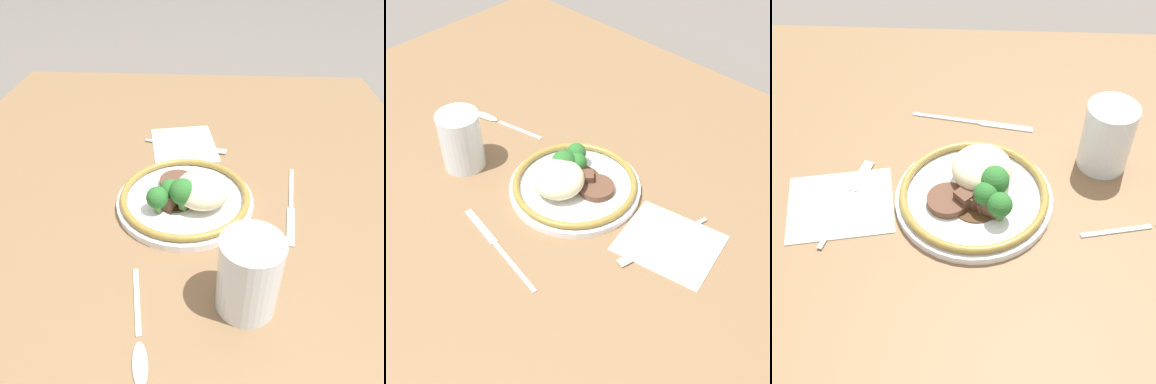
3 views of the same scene
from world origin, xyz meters
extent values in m
plane|color=#5B5651|center=(0.00, 0.00, 0.00)|extent=(8.00, 8.00, 0.00)
cube|color=brown|center=(0.00, 0.00, 0.02)|extent=(1.31, 1.00, 0.04)
cube|color=silver|center=(-0.23, 0.00, 0.04)|extent=(0.18, 0.16, 0.00)
cylinder|color=white|center=(-0.04, 0.02, 0.05)|extent=(0.23, 0.23, 0.01)
torus|color=olive|center=(-0.04, 0.02, 0.06)|extent=(0.22, 0.22, 0.01)
ellipsoid|color=beige|center=(-0.03, 0.05, 0.08)|extent=(0.09, 0.09, 0.06)
cylinder|color=brown|center=(-0.07, 0.00, 0.06)|extent=(0.06, 0.06, 0.01)
cylinder|color=#472D19|center=(-0.03, 0.00, 0.05)|extent=(0.07, 0.07, 0.00)
cube|color=brown|center=(-0.02, -0.01, 0.06)|extent=(0.03, 0.03, 0.02)
cube|color=brown|center=(-0.03, 0.00, 0.06)|extent=(0.03, 0.03, 0.03)
cube|color=brown|center=(-0.01, -0.01, 0.07)|extent=(0.04, 0.04, 0.03)
cube|color=brown|center=(-0.05, 0.00, 0.06)|extent=(0.04, 0.04, 0.02)
cube|color=brown|center=(-0.02, 0.00, 0.06)|extent=(0.02, 0.02, 0.02)
cube|color=brown|center=(-0.04, 0.00, 0.06)|extent=(0.03, 0.03, 0.02)
cylinder|color=#568442|center=(-0.01, 0.01, 0.06)|extent=(0.02, 0.02, 0.02)
sphere|color=#286628|center=(-0.01, 0.01, 0.09)|extent=(0.04, 0.04, 0.04)
cylinder|color=#568442|center=(-0.02, -0.01, 0.06)|extent=(0.01, 0.01, 0.02)
sphere|color=#286628|center=(-0.02, -0.01, 0.08)|extent=(0.04, 0.04, 0.04)
cylinder|color=#568442|center=(0.00, -0.02, 0.06)|extent=(0.01, 0.01, 0.01)
sphere|color=#286628|center=(0.00, -0.02, 0.08)|extent=(0.04, 0.04, 0.04)
cylinder|color=yellow|center=(0.16, 0.11, 0.08)|extent=(0.07, 0.07, 0.08)
cylinder|color=silver|center=(0.16, 0.11, 0.09)|extent=(0.08, 0.08, 0.11)
cube|color=silver|center=(-0.23, -0.03, 0.04)|extent=(0.03, 0.11, 0.00)
cube|color=silver|center=(-0.21, 0.06, 0.04)|extent=(0.03, 0.07, 0.00)
cube|color=silver|center=(-0.09, 0.21, 0.04)|extent=(0.12, 0.03, 0.00)
cube|color=silver|center=(0.01, 0.19, 0.04)|extent=(0.09, 0.03, 0.00)
cube|color=silver|center=(0.17, -0.03, 0.04)|extent=(0.10, 0.03, 0.00)
camera|label=1|loc=(0.46, 0.06, 0.45)|focal=35.00mm
camera|label=2|loc=(-0.52, 0.51, 0.69)|focal=50.00mm
camera|label=3|loc=(-0.03, -0.51, 0.63)|focal=50.00mm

